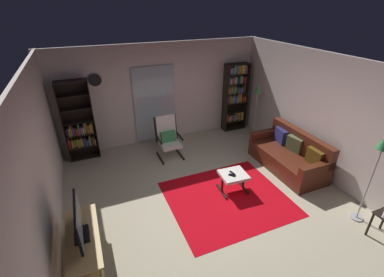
{
  "coord_description": "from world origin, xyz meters",
  "views": [
    {
      "loc": [
        -1.9,
        -3.7,
        3.51
      ],
      "look_at": [
        -0.05,
        0.71,
        1.02
      ],
      "focal_mm": 25.01,
      "sensor_mm": 36.0,
      "label": 1
    }
  ],
  "objects_px": {
    "tv_stand": "(84,245)",
    "ottoman": "(233,177)",
    "bookshelf_near_tv": "(79,126)",
    "cell_phone": "(232,175)",
    "wall_clock": "(95,80)",
    "tv_remote": "(232,173)",
    "leather_sofa": "(289,156)",
    "lounge_armchair": "(168,136)",
    "television": "(79,223)",
    "bookshelf_near_sofa": "(235,94)",
    "floor_lamp_by_sofa": "(381,152)",
    "floor_lamp_by_shelf": "(257,96)"
  },
  "relations": [
    {
      "from": "lounge_armchair",
      "to": "floor_lamp_by_shelf",
      "type": "relative_size",
      "value": 0.65
    },
    {
      "from": "tv_remote",
      "to": "tv_stand",
      "type": "bearing_deg",
      "value": -177.84
    },
    {
      "from": "tv_stand",
      "to": "ottoman",
      "type": "height_order",
      "value": "tv_stand"
    },
    {
      "from": "bookshelf_near_sofa",
      "to": "leather_sofa",
      "type": "height_order",
      "value": "bookshelf_near_sofa"
    },
    {
      "from": "television",
      "to": "wall_clock",
      "type": "height_order",
      "value": "wall_clock"
    },
    {
      "from": "bookshelf_near_sofa",
      "to": "wall_clock",
      "type": "bearing_deg",
      "value": 177.77
    },
    {
      "from": "cell_phone",
      "to": "wall_clock",
      "type": "distance_m",
      "value": 3.81
    },
    {
      "from": "leather_sofa",
      "to": "ottoman",
      "type": "relative_size",
      "value": 3.32
    },
    {
      "from": "tv_stand",
      "to": "floor_lamp_by_shelf",
      "type": "xyz_separation_m",
      "value": [
        4.62,
        2.49,
        0.88
      ]
    },
    {
      "from": "leather_sofa",
      "to": "floor_lamp_by_sofa",
      "type": "bearing_deg",
      "value": -88.75
    },
    {
      "from": "tv_remote",
      "to": "floor_lamp_by_shelf",
      "type": "height_order",
      "value": "floor_lamp_by_shelf"
    },
    {
      "from": "tv_stand",
      "to": "cell_phone",
      "type": "bearing_deg",
      "value": 11.95
    },
    {
      "from": "leather_sofa",
      "to": "cell_phone",
      "type": "bearing_deg",
      "value": -170.87
    },
    {
      "from": "bookshelf_near_tv",
      "to": "leather_sofa",
      "type": "distance_m",
      "value": 4.98
    },
    {
      "from": "floor_lamp_by_sofa",
      "to": "wall_clock",
      "type": "height_order",
      "value": "wall_clock"
    },
    {
      "from": "lounge_armchair",
      "to": "tv_remote",
      "type": "relative_size",
      "value": 7.1
    },
    {
      "from": "ottoman",
      "to": "cell_phone",
      "type": "distance_m",
      "value": 0.1
    },
    {
      "from": "lounge_armchair",
      "to": "wall_clock",
      "type": "distance_m",
      "value": 2.14
    },
    {
      "from": "ottoman",
      "to": "tv_remote",
      "type": "bearing_deg",
      "value": 119.99
    },
    {
      "from": "leather_sofa",
      "to": "floor_lamp_by_shelf",
      "type": "xyz_separation_m",
      "value": [
        0.13,
        1.63,
        0.91
      ]
    },
    {
      "from": "television",
      "to": "ottoman",
      "type": "height_order",
      "value": "television"
    },
    {
      "from": "television",
      "to": "floor_lamp_by_sofa",
      "type": "relative_size",
      "value": 0.5
    },
    {
      "from": "tv_stand",
      "to": "wall_clock",
      "type": "bearing_deg",
      "value": 78.68
    },
    {
      "from": "lounge_armchair",
      "to": "ottoman",
      "type": "relative_size",
      "value": 1.86
    },
    {
      "from": "bookshelf_near_sofa",
      "to": "tv_remote",
      "type": "distance_m",
      "value": 3.11
    },
    {
      "from": "bookshelf_near_tv",
      "to": "bookshelf_near_sofa",
      "type": "xyz_separation_m",
      "value": [
        4.27,
        0.02,
        0.26
      ]
    },
    {
      "from": "bookshelf_near_tv",
      "to": "lounge_armchair",
      "type": "bearing_deg",
      "value": -20.6
    },
    {
      "from": "bookshelf_near_tv",
      "to": "ottoman",
      "type": "bearing_deg",
      "value": -43.67
    },
    {
      "from": "ottoman",
      "to": "bookshelf_near_tv",
      "type": "bearing_deg",
      "value": 136.33
    },
    {
      "from": "bookshelf_near_sofa",
      "to": "ottoman",
      "type": "relative_size",
      "value": 3.55
    },
    {
      "from": "lounge_armchair",
      "to": "floor_lamp_by_shelf",
      "type": "distance_m",
      "value": 2.61
    },
    {
      "from": "tv_remote",
      "to": "leather_sofa",
      "type": "bearing_deg",
      "value": -3.7
    },
    {
      "from": "leather_sofa",
      "to": "wall_clock",
      "type": "xyz_separation_m",
      "value": [
        -3.82,
        2.54,
        1.53
      ]
    },
    {
      "from": "tv_stand",
      "to": "leather_sofa",
      "type": "distance_m",
      "value": 4.58
    },
    {
      "from": "bookshelf_near_tv",
      "to": "lounge_armchair",
      "type": "distance_m",
      "value": 2.11
    },
    {
      "from": "tv_remote",
      "to": "bookshelf_near_tv",
      "type": "bearing_deg",
      "value": 125.61
    },
    {
      "from": "leather_sofa",
      "to": "lounge_armchair",
      "type": "height_order",
      "value": "lounge_armchair"
    },
    {
      "from": "tv_stand",
      "to": "bookshelf_near_tv",
      "type": "relative_size",
      "value": 0.66
    },
    {
      "from": "bookshelf_near_tv",
      "to": "bookshelf_near_sofa",
      "type": "height_order",
      "value": "bookshelf_near_sofa"
    },
    {
      "from": "lounge_armchair",
      "to": "tv_stand",
      "type": "bearing_deg",
      "value": -130.12
    },
    {
      "from": "bookshelf_near_tv",
      "to": "floor_lamp_by_shelf",
      "type": "xyz_separation_m",
      "value": [
        4.48,
        -0.74,
        0.38
      ]
    },
    {
      "from": "television",
      "to": "leather_sofa",
      "type": "distance_m",
      "value": 4.6
    },
    {
      "from": "tv_stand",
      "to": "ottoman",
      "type": "relative_size",
      "value": 2.34
    },
    {
      "from": "cell_phone",
      "to": "ottoman",
      "type": "bearing_deg",
      "value": -6.49
    },
    {
      "from": "cell_phone",
      "to": "leather_sofa",
      "type": "bearing_deg",
      "value": -29.69
    },
    {
      "from": "cell_phone",
      "to": "wall_clock",
      "type": "xyz_separation_m",
      "value": [
        -2.13,
        2.81,
        1.44
      ]
    },
    {
      "from": "bookshelf_near_tv",
      "to": "tv_remote",
      "type": "bearing_deg",
      "value": -43.53
    },
    {
      "from": "ottoman",
      "to": "floor_lamp_by_shelf",
      "type": "xyz_separation_m",
      "value": [
        1.75,
        1.86,
        0.89
      ]
    },
    {
      "from": "bookshelf_near_sofa",
      "to": "wall_clock",
      "type": "xyz_separation_m",
      "value": [
        -3.74,
        0.15,
        0.76
      ]
    },
    {
      "from": "television",
      "to": "leather_sofa",
      "type": "xyz_separation_m",
      "value": [
        4.5,
        0.86,
        -0.45
      ]
    }
  ]
}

